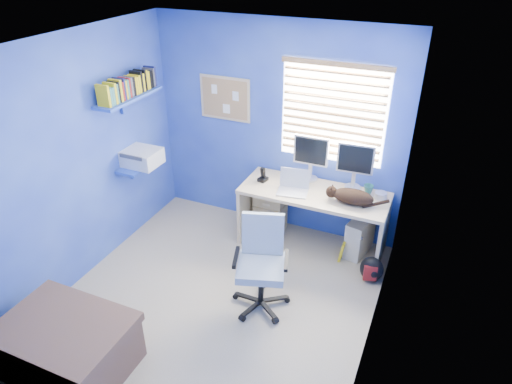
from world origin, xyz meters
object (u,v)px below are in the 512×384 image
at_px(laptop, 293,184).
at_px(cat, 353,197).
at_px(tower_pc, 360,236).
at_px(desk, 312,220).
at_px(office_chair, 261,275).

distance_m(laptop, cat, 0.66).
xyz_separation_m(laptop, cat, (0.66, 0.04, -0.03)).
distance_m(laptop, tower_pc, 1.01).
distance_m(desk, cat, 0.63).
xyz_separation_m(laptop, tower_pc, (0.76, 0.22, -0.62)).
height_order(desk, laptop, laptop).
bearing_deg(desk, office_chair, -98.81).
xyz_separation_m(cat, office_chair, (-0.61, -1.04, -0.47)).
distance_m(desk, laptop, 0.54).
distance_m(desk, office_chair, 1.13).
height_order(cat, tower_pc, cat).
distance_m(desk, tower_pc, 0.57).
height_order(desk, office_chair, office_chair).
xyz_separation_m(desk, laptop, (-0.22, -0.12, 0.48)).
height_order(laptop, cat, laptop).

